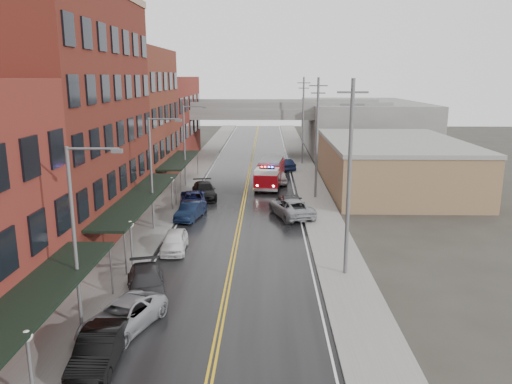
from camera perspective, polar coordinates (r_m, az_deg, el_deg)
name	(u,v)px	position (r m, az deg, el deg)	size (l,w,h in m)	color
road	(242,211)	(45.92, -1.61, -2.16)	(11.00, 160.00, 0.02)	black
sidewalk_left	(163,210)	(46.84, -10.57, -2.00)	(3.00, 160.00, 0.15)	slate
sidewalk_right	(321,211)	(46.12, 7.49, -2.12)	(3.00, 160.00, 0.15)	slate
curb_left	(181,210)	(46.53, -8.58, -2.02)	(0.30, 160.00, 0.15)	gray
curb_right	(303,211)	(45.97, 5.44, -2.12)	(0.30, 160.00, 0.15)	gray
brick_building_b	(59,119)	(40.50, -21.57, 7.81)	(9.00, 20.00, 18.00)	#4D1914
brick_building_c	(125,119)	(57.11, -14.70, 8.07)	(9.00, 15.00, 15.00)	#5B2B1B
brick_building_far	(160,119)	(74.16, -10.94, 8.16)	(9.00, 20.00, 12.00)	maroon
tan_building	(392,166)	(56.76, 15.28, 2.91)	(14.00, 22.00, 5.00)	#936F4F
right_far_block	(361,126)	(86.07, 11.92, 7.43)	(18.00, 30.00, 8.00)	slate
awning_0	(23,309)	(22.63, -25.08, -11.97)	(2.60, 16.00, 3.09)	black
awning_1	(140,197)	(39.58, -13.06, -0.55)	(2.60, 18.00, 3.09)	black
awning_2	(180,160)	(56.35, -8.73, 3.65)	(2.60, 13.00, 3.09)	black
globe_lamp_0	(28,351)	(20.88, -24.58, -16.17)	(0.44, 0.44, 3.12)	#59595B
globe_lamp_1	(131,233)	(32.96, -14.12, -4.58)	(0.44, 0.44, 3.12)	#59595B
globe_lamp_2	(172,186)	(46.14, -9.59, 0.67)	(0.44, 0.44, 3.12)	#59595B
street_lamp_0	(79,227)	(24.92, -19.62, -3.80)	(2.64, 0.22, 9.00)	#59595B
street_lamp_1	(154,167)	(39.86, -11.56, 2.85)	(2.64, 0.22, 9.00)	#59595B
street_lamp_2	(187,141)	(55.39, -7.93, 5.81)	(2.64, 0.22, 9.00)	#59595B
utility_pole_0	(349,176)	(30.21, 10.61, 1.81)	(1.80, 0.24, 12.00)	#59595B
utility_pole_1	(317,136)	(49.82, 6.99, 6.33)	(1.80, 0.24, 12.00)	#59595B
utility_pole_2	(303,119)	(69.65, 5.40, 8.28)	(1.80, 0.24, 12.00)	#59595B
overpass	(252,117)	(76.52, -0.41, 8.53)	(40.00, 10.00, 7.50)	slate
fire_truck	(270,173)	(55.65, 1.61, 2.22)	(4.02, 8.30, 2.94)	#95060F
parked_car_left_1	(99,350)	(23.20, -17.53, -16.83)	(1.61, 4.63, 1.53)	black
parked_car_left_2	(122,317)	(25.75, -15.01, -13.61)	(2.39, 5.18, 1.44)	#919399
parked_car_left_3	(146,284)	(29.13, -12.44, -10.18)	(2.08, 5.11, 1.48)	#28282B
parked_car_left_4	(174,241)	(35.87, -9.31, -5.58)	(1.70, 4.22, 1.44)	white
parked_car_left_5	(190,211)	(43.49, -7.52, -2.17)	(1.53, 4.40, 1.45)	black
parked_car_left_6	(193,200)	(47.31, -7.19, -0.91)	(2.42, 5.24, 1.46)	#121843
parked_car_left_7	(204,191)	(50.73, -5.95, 0.17)	(2.24, 5.50, 1.60)	black
parked_car_right_0	(291,208)	(43.97, 4.03, -1.80)	(2.71, 5.88, 1.63)	gray
parked_car_right_1	(290,203)	(45.51, 3.94, -1.27)	(2.30, 5.66, 1.64)	black
parked_car_right_2	(278,177)	(57.54, 2.58, 1.76)	(1.87, 4.64, 1.58)	silver
parked_car_right_3	(284,164)	(65.76, 3.19, 3.17)	(1.63, 4.66, 1.54)	black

